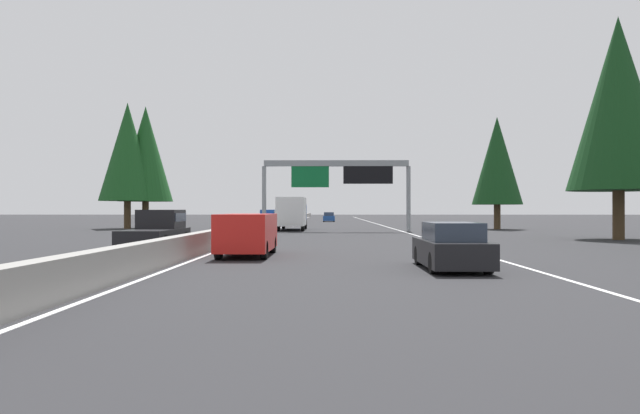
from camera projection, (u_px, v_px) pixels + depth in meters
The scene contains 15 objects.
ground_plane at pixel (279, 227), 62.63m from camera, with size 320.00×320.00×0.00m, color #262628.
median_barrier at pixel (289, 220), 82.63m from camera, with size 180.00×0.56×0.90m, color gray.
shoulder_stripe_right at pixel (380, 225), 72.46m from camera, with size 160.00×0.16×0.01m, color silver.
shoulder_stripe_median at pixel (288, 225), 72.62m from camera, with size 160.00×0.16×0.01m, color silver.
sign_gantry_overhead at pixel (338, 175), 50.35m from camera, with size 0.50×12.68×6.07m.
sedan_far_center at pixel (451, 247), 18.46m from camera, with size 4.40×1.80×1.47m.
minivan_distant_b at pixel (248, 232), 23.78m from camera, with size 5.00×1.95×1.69m.
box_truck_far_right at pixel (292, 212), 54.05m from camera, with size 8.50×2.40×2.95m.
sedan_mid_center at pixel (329, 217), 91.99m from camera, with size 4.40×1.80×1.47m.
oncoming_near at pixel (267, 217), 78.52m from camera, with size 5.60×2.00×1.86m.
oncoming_far at pixel (158, 230), 27.91m from camera, with size 5.60×2.00×1.86m.
conifer_right_near at pixel (618, 104), 36.61m from camera, with size 6.11×6.11×13.88m.
conifer_right_mid at pixel (497, 161), 56.03m from camera, with size 4.71×4.71×10.70m.
conifer_left_near at pixel (127, 152), 58.12m from camera, with size 5.46×5.46×12.42m.
conifer_left_mid at pixel (146, 154), 59.29m from camera, with size 5.39×5.39×12.26m.
Camera 1 is at (-2.57, -5.23, 1.86)m, focal length 33.19 mm.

